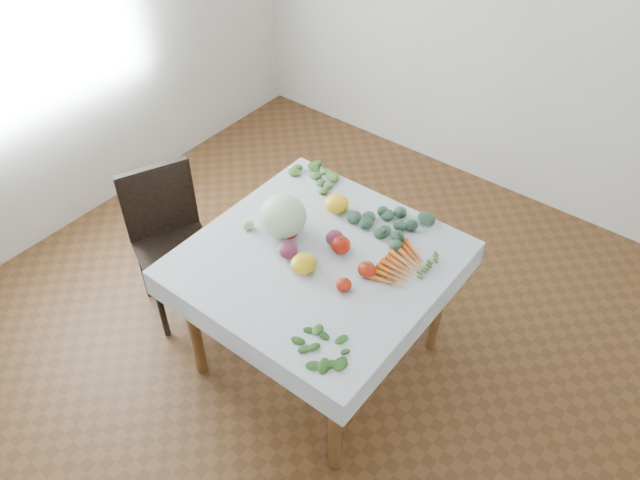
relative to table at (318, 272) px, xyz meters
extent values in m
plane|color=brown|center=(0.00, 0.00, -0.65)|extent=(4.00, 4.00, 0.00)
cube|color=white|center=(-2.00, 0.00, 0.70)|extent=(0.04, 4.00, 2.70)
cube|color=brown|center=(0.00, 0.00, 0.08)|extent=(1.00, 1.00, 0.04)
cylinder|color=brown|center=(-0.44, -0.44, -0.30)|extent=(0.06, 0.06, 0.71)
cylinder|color=brown|center=(0.44, -0.44, -0.30)|extent=(0.06, 0.06, 0.71)
cylinder|color=brown|center=(-0.44, 0.44, -0.30)|extent=(0.06, 0.06, 0.71)
cylinder|color=brown|center=(0.44, 0.44, -0.30)|extent=(0.06, 0.06, 0.71)
cube|color=white|center=(0.00, 0.00, 0.10)|extent=(1.12, 1.12, 0.01)
cube|color=black|center=(-0.85, -0.17, -0.23)|extent=(0.52, 0.52, 0.04)
cube|color=black|center=(-1.01, -0.10, 0.00)|extent=(0.19, 0.37, 0.43)
cylinder|color=black|center=(-1.07, -0.26, -0.45)|extent=(0.03, 0.03, 0.40)
cylinder|color=black|center=(-0.76, -0.40, -0.45)|extent=(0.03, 0.03, 0.40)
cylinder|color=black|center=(-0.93, 0.05, -0.45)|extent=(0.03, 0.03, 0.40)
cylinder|color=black|center=(-0.62, -0.09, -0.45)|extent=(0.03, 0.03, 0.40)
ellipsoid|color=beige|center=(-0.23, 0.03, 0.20)|extent=(0.26, 0.26, 0.20)
ellipsoid|color=#B11D0B|center=(0.06, 0.09, 0.14)|extent=(0.11, 0.11, 0.08)
ellipsoid|color=#B11D0B|center=(0.24, 0.04, 0.14)|extent=(0.10, 0.10, 0.07)
ellipsoid|color=#B11D0B|center=(-0.19, 0.03, 0.14)|extent=(0.11, 0.11, 0.08)
ellipsoid|color=#B11D0B|center=(0.22, -0.09, 0.13)|extent=(0.07, 0.07, 0.06)
ellipsoid|color=yellow|center=(-0.13, 0.32, 0.15)|extent=(0.16, 0.16, 0.09)
ellipsoid|color=yellow|center=(0.00, -0.11, 0.14)|extent=(0.12, 0.12, 0.08)
ellipsoid|color=#5D1A35|center=(0.01, 0.12, 0.14)|extent=(0.11, 0.11, 0.07)
ellipsoid|color=#5D1A35|center=(-0.11, -0.08, 0.14)|extent=(0.10, 0.10, 0.08)
ellipsoid|color=#B9DA7E|center=(-0.32, 0.00, 0.13)|extent=(0.05, 0.05, 0.05)
ellipsoid|color=#B9DA7E|center=(-0.35, 0.01, 0.13)|extent=(0.05, 0.05, 0.05)
ellipsoid|color=#B9DA7E|center=(-0.31, -0.03, 0.13)|extent=(0.05, 0.05, 0.05)
ellipsoid|color=#B9DA7E|center=(-0.30, 0.05, 0.13)|extent=(0.05, 0.05, 0.05)
cone|color=orange|center=(0.35, 0.29, 0.12)|extent=(0.18, 0.11, 0.03)
cone|color=orange|center=(0.35, 0.26, 0.12)|extent=(0.18, 0.10, 0.03)
cone|color=orange|center=(0.35, 0.23, 0.12)|extent=(0.18, 0.08, 0.03)
cone|color=orange|center=(0.35, 0.20, 0.12)|extent=(0.19, 0.07, 0.03)
cone|color=orange|center=(0.35, 0.17, 0.12)|extent=(0.19, 0.05, 0.03)
cone|color=orange|center=(0.35, 0.14, 0.12)|extent=(0.19, 0.04, 0.03)
cone|color=orange|center=(0.35, 0.11, 0.12)|extent=(0.19, 0.04, 0.03)
cone|color=orange|center=(0.35, 0.08, 0.12)|extent=(0.19, 0.05, 0.03)
cone|color=orange|center=(0.35, 0.05, 0.12)|extent=(0.19, 0.07, 0.03)
ellipsoid|color=#31513B|center=(0.14, 0.38, 0.13)|extent=(0.07, 0.07, 0.05)
ellipsoid|color=#31513B|center=(0.09, 0.41, 0.13)|extent=(0.07, 0.07, 0.05)
ellipsoid|color=#31513B|center=(0.12, 0.35, 0.13)|extent=(0.07, 0.07, 0.05)
ellipsoid|color=#31513B|center=(0.16, 0.42, 0.13)|extent=(0.07, 0.07, 0.05)
ellipsoid|color=#31513B|center=(0.05, 0.38, 0.13)|extent=(0.07, 0.07, 0.05)
ellipsoid|color=#31513B|center=(0.19, 0.35, 0.13)|extent=(0.07, 0.07, 0.05)
ellipsoid|color=#31513B|center=(0.10, 0.46, 0.13)|extent=(0.07, 0.07, 0.05)
ellipsoid|color=#31513B|center=(0.06, 0.31, 0.13)|extent=(0.07, 0.07, 0.05)
ellipsoid|color=#31513B|center=(0.23, 0.41, 0.13)|extent=(0.07, 0.07, 0.05)
ellipsoid|color=#31513B|center=(0.00, 0.43, 0.13)|extent=(0.07, 0.07, 0.05)
ellipsoid|color=#31513B|center=(0.17, 0.28, 0.13)|extent=(0.07, 0.07, 0.05)
ellipsoid|color=#31513B|center=(0.18, 0.50, 0.13)|extent=(0.07, 0.07, 0.05)
ellipsoid|color=#31513B|center=(-0.03, 0.33, 0.13)|extent=(0.07, 0.07, 0.05)
ellipsoid|color=#24561B|center=(0.35, -0.40, 0.11)|extent=(0.06, 0.03, 0.01)
ellipsoid|color=#24561B|center=(0.31, -0.39, 0.11)|extent=(0.06, 0.03, 0.01)
ellipsoid|color=#24561B|center=(0.34, -0.42, 0.11)|extent=(0.06, 0.03, 0.01)
ellipsoid|color=#24561B|center=(0.35, -0.37, 0.11)|extent=(0.06, 0.03, 0.01)
ellipsoid|color=#24561B|center=(0.29, -0.41, 0.11)|extent=(0.06, 0.03, 0.01)
ellipsoid|color=#24561B|center=(0.39, -0.42, 0.11)|extent=(0.06, 0.03, 0.01)
ellipsoid|color=#24561B|center=(0.31, -0.35, 0.11)|extent=(0.06, 0.03, 0.01)
ellipsoid|color=#24561B|center=(0.32, -0.46, 0.11)|extent=(0.06, 0.03, 0.01)
ellipsoid|color=#24561B|center=(0.40, -0.37, 0.11)|extent=(0.06, 0.03, 0.01)
ellipsoid|color=#24561B|center=(0.25, -0.39, 0.11)|extent=(0.06, 0.03, 0.01)
ellipsoid|color=#24561B|center=(0.39, -0.46, 0.11)|extent=(0.06, 0.03, 0.01)
ellipsoid|color=#24561B|center=(0.35, -0.32, 0.11)|extent=(0.06, 0.03, 0.01)
ellipsoid|color=#24561B|center=(0.25, -0.46, 0.11)|extent=(0.06, 0.03, 0.01)
ellipsoid|color=#24561B|center=(0.45, -0.40, 0.11)|extent=(0.06, 0.03, 0.01)
ellipsoid|color=#4E7535|center=(-0.37, 0.48, 0.12)|extent=(0.06, 0.06, 0.03)
ellipsoid|color=#4E7535|center=(-0.41, 0.48, 0.12)|extent=(0.06, 0.06, 0.03)
ellipsoid|color=#4E7535|center=(-0.37, 0.45, 0.12)|extent=(0.06, 0.06, 0.03)
ellipsoid|color=#4E7535|center=(-0.37, 0.52, 0.12)|extent=(0.06, 0.06, 0.03)
ellipsoid|color=#4E7535|center=(-0.43, 0.45, 0.12)|extent=(0.06, 0.06, 0.03)
ellipsoid|color=#4E7535|center=(-0.32, 0.47, 0.12)|extent=(0.06, 0.06, 0.03)
ellipsoid|color=#4E7535|center=(-0.43, 0.53, 0.12)|extent=(0.06, 0.06, 0.03)
ellipsoid|color=#4E7535|center=(-0.39, 0.40, 0.12)|extent=(0.06, 0.06, 0.03)
ellipsoid|color=#4E7535|center=(-0.31, 0.53, 0.12)|extent=(0.06, 0.06, 0.03)
ellipsoid|color=#4E7535|center=(-0.49, 0.47, 0.12)|extent=(0.06, 0.06, 0.03)
ellipsoid|color=#4E7535|center=(-0.29, 0.41, 0.12)|extent=(0.06, 0.06, 0.03)
camera|label=1|loc=(1.27, -1.61, 2.10)|focal=35.00mm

